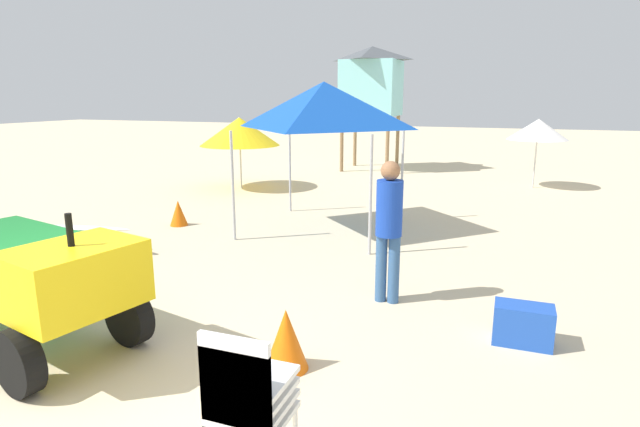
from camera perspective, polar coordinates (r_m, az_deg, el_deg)
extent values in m
plane|color=beige|center=(5.10, -25.86, -17.94)|extent=(80.00, 80.00, 0.00)
cube|color=#197A2D|center=(6.21, -31.36, -4.45)|extent=(2.00, 1.48, 0.50)
cube|color=yellow|center=(5.17, -25.64, -6.48)|extent=(1.03, 1.25, 0.60)
cylinder|color=black|center=(5.05, -26.14, -1.65)|extent=(0.07, 0.07, 0.30)
cylinder|color=black|center=(5.70, -20.52, -10.71)|extent=(0.63, 0.31, 0.60)
cylinder|color=black|center=(5.21, -30.58, -14.06)|extent=(0.63, 0.31, 0.60)
cylinder|color=black|center=(7.16, -29.13, -6.69)|extent=(0.63, 0.31, 0.60)
cube|color=white|center=(3.68, -7.43, -21.40)|extent=(0.48, 0.48, 0.04)
cube|color=white|center=(3.41, -9.37, -20.51)|extent=(0.48, 0.04, 0.40)
cube|color=white|center=(3.63, -7.47, -20.23)|extent=(0.48, 0.48, 0.04)
cube|color=white|center=(3.36, -9.43, -19.23)|extent=(0.48, 0.04, 0.40)
cube|color=white|center=(3.58, -7.52, -19.03)|extent=(0.48, 0.48, 0.04)
cube|color=white|center=(3.31, -9.49, -17.91)|extent=(0.48, 0.04, 0.40)
cube|color=white|center=(3.53, -7.56, -17.79)|extent=(0.48, 0.48, 0.04)
cube|color=white|center=(3.27, -9.55, -16.55)|extent=(0.48, 0.04, 0.40)
cylinder|color=white|center=(4.04, -8.68, -21.85)|extent=(0.04, 0.04, 0.42)
ellipsoid|color=orange|center=(9.49, -25.00, -3.32)|extent=(2.42, 0.76, 0.08)
ellipsoid|color=red|center=(9.56, -25.14, -2.73)|extent=(2.36, 0.55, 0.08)
ellipsoid|color=orange|center=(9.45, -24.36, -2.32)|extent=(2.39, 0.34, 0.08)
ellipsoid|color=green|center=(9.37, -25.37, -2.04)|extent=(2.59, 0.63, 0.08)
ellipsoid|color=white|center=(9.45, -25.78, -1.46)|extent=(2.01, 0.70, 0.08)
cylinder|color=#33598C|center=(6.41, 6.83, -6.06)|extent=(0.14, 0.14, 0.85)
cylinder|color=#33598C|center=(6.38, 8.23, -6.20)|extent=(0.14, 0.14, 0.85)
cylinder|color=#193FB2|center=(6.18, 7.74, 0.59)|extent=(0.32, 0.32, 0.68)
sphere|color=#9E6B47|center=(6.10, 7.87, 4.76)|extent=(0.23, 0.23, 0.23)
cylinder|color=#B2B2B7|center=(9.05, -9.69, 2.99)|extent=(0.05, 0.05, 1.93)
cylinder|color=#B2B2B7|center=(8.11, 5.66, 1.96)|extent=(0.05, 0.05, 1.93)
cylinder|color=#B2B2B7|center=(11.23, -3.38, 5.09)|extent=(0.05, 0.05, 1.93)
cylinder|color=#B2B2B7|center=(10.49, 9.14, 4.38)|extent=(0.05, 0.05, 1.93)
pyramid|color=#144CB2|center=(9.51, 0.43, 12.02)|extent=(2.48, 2.48, 0.83)
cylinder|color=olive|center=(17.28, 2.43, 7.75)|extent=(0.12, 0.12, 1.85)
cylinder|color=olive|center=(16.87, 7.52, 7.52)|extent=(0.12, 0.12, 1.85)
cylinder|color=olive|center=(18.76, 3.92, 8.15)|extent=(0.12, 0.12, 1.85)
cylinder|color=olive|center=(18.38, 8.63, 7.93)|extent=(0.12, 0.12, 1.85)
cube|color=#8CDADF|center=(17.74, 5.76, 13.72)|extent=(1.80, 1.80, 1.80)
pyramid|color=#4C5156|center=(17.79, 5.85, 17.35)|extent=(1.98, 1.98, 0.45)
cylinder|color=beige|center=(14.25, -8.87, 6.67)|extent=(0.04, 0.04, 1.94)
cone|color=yellow|center=(14.20, -8.96, 9.03)|extent=(2.17, 2.17, 0.76)
cylinder|color=beige|center=(15.35, 22.92, 6.15)|extent=(0.04, 0.04, 1.89)
cone|color=white|center=(15.29, 23.14, 8.62)|extent=(1.61, 1.61, 0.56)
cone|color=orange|center=(10.46, -15.51, 0.06)|extent=(0.35, 0.35, 0.50)
cone|color=orange|center=(4.91, -3.79, -13.81)|extent=(0.42, 0.42, 0.60)
cube|color=blue|center=(5.78, 21.70, -11.44)|extent=(0.58, 0.33, 0.42)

